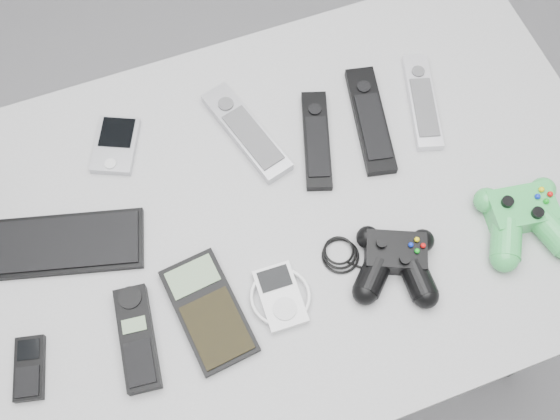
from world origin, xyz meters
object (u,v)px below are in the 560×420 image
object	(u,v)px
calculator	(208,311)
remote_black_a	(317,140)
remote_silver_a	(246,131)
pda	(115,145)
pda_keyboard	(67,244)
mobile_phone	(29,368)
remote_black_b	(370,119)
remote_silver_b	(422,101)
desk	(281,228)
cordless_handset	(137,338)
mp3_player	(280,296)
controller_green	(524,217)
controller_black	(396,261)

from	to	relation	value
calculator	remote_black_a	bearing A→B (deg)	33.41
remote_silver_a	pda	bearing A→B (deg)	150.45
pda_keyboard	remote_black_a	distance (m)	0.47
remote_black_a	mobile_phone	xyz separation A→B (m)	(-0.57, -0.22, -0.00)
remote_black_b	remote_silver_b	world-z (taller)	same
desk	cordless_handset	xyz separation A→B (m)	(-0.29, -0.13, 0.08)
desk	remote_black_b	world-z (taller)	remote_black_b
pda_keyboard	remote_black_a	xyz separation A→B (m)	(0.47, 0.04, 0.00)
pda	calculator	world-z (taller)	same
cordless_handset	mp3_player	bearing A→B (deg)	3.48
desk	remote_silver_a	xyz separation A→B (m)	(-0.01, 0.17, 0.08)
remote_silver_b	calculator	xyz separation A→B (m)	(-0.49, -0.24, -0.00)
remote_black_b	remote_silver_b	xyz separation A→B (m)	(0.11, 0.00, -0.00)
controller_green	remote_black_a	bearing A→B (deg)	143.79
remote_silver_b	cordless_handset	distance (m)	0.66
remote_black_a	mp3_player	xyz separation A→B (m)	(-0.16, -0.25, -0.00)
calculator	controller_black	world-z (taller)	controller_black
remote_black_b	mobile_phone	distance (m)	0.71
desk	mobile_phone	xyz separation A→B (m)	(-0.46, -0.12, 0.08)
remote_silver_a	mp3_player	world-z (taller)	remote_silver_a
controller_green	controller_black	bearing A→B (deg)	-172.27
remote_black_a	remote_silver_b	size ratio (longest dim) A/B	0.98
pda	remote_black_b	distance (m)	0.46
controller_black	remote_black_a	bearing A→B (deg)	121.20
remote_black_a	pda_keyboard	bearing A→B (deg)	-156.67
remote_silver_a	mp3_player	bearing A→B (deg)	-114.61
remote_silver_a	cordless_handset	bearing A→B (deg)	-149.26
remote_silver_b	mp3_player	size ratio (longest dim) A/B	1.89
calculator	mp3_player	bearing A→B (deg)	-15.38
remote_black_b	controller_green	size ratio (longest dim) A/B	1.34
pda_keyboard	mp3_player	world-z (taller)	mp3_player
desk	remote_silver_a	distance (m)	0.19
remote_silver_b	mp3_player	world-z (taller)	remote_silver_b
controller_green	cordless_handset	bearing A→B (deg)	-173.66
remote_silver_a	controller_green	world-z (taller)	controller_green
mp3_player	remote_black_b	bearing A→B (deg)	45.71
pda_keyboard	controller_black	xyz separation A→B (m)	(0.50, -0.22, 0.02)
remote_black_b	calculator	xyz separation A→B (m)	(-0.39, -0.24, -0.00)
pda_keyboard	pda	bearing A→B (deg)	66.88
pda	calculator	xyz separation A→B (m)	(0.06, -0.35, 0.00)
pda	cordless_handset	xyz separation A→B (m)	(-0.06, -0.35, 0.00)
cordless_handset	mp3_player	distance (m)	0.23
cordless_handset	remote_black_a	bearing A→B (deg)	37.71
remote_black_a	controller_green	distance (m)	0.38
mp3_player	controller_black	size ratio (longest dim) A/B	0.45
desk	pda_keyboard	size ratio (longest dim) A/B	4.70
remote_black_a	remote_silver_b	world-z (taller)	same
pda	calculator	bearing A→B (deg)	-55.17
pda_keyboard	remote_silver_b	bearing A→B (deg)	19.21
calculator	remote_silver_a	bearing A→B (deg)	53.98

